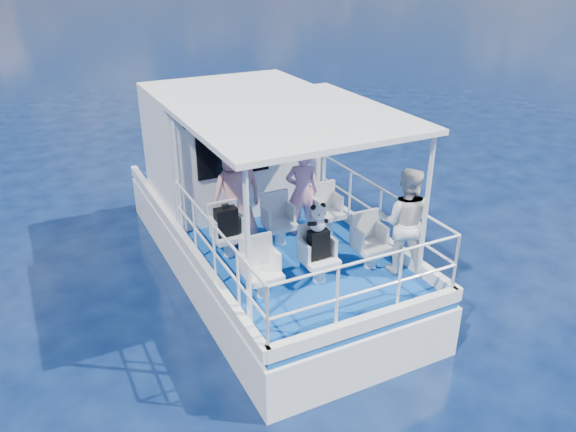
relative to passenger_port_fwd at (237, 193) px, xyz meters
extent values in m
plane|color=black|center=(0.59, -0.56, -1.77)|extent=(2000.00, 2000.00, 0.00)
cube|color=white|center=(0.59, 0.44, -1.77)|extent=(3.00, 7.00, 1.60)
cube|color=#0B419B|center=(0.59, 0.44, -0.92)|extent=(2.90, 6.90, 0.10)
cube|color=white|center=(0.59, 1.74, 0.23)|extent=(2.85, 2.00, 2.20)
cube|color=white|center=(0.59, -0.76, 1.37)|extent=(3.00, 3.20, 0.08)
cylinder|color=white|center=(-0.76, -2.26, 0.23)|extent=(0.07, 0.07, 2.20)
cylinder|color=white|center=(1.94, -2.26, 0.23)|extent=(0.07, 0.07, 2.20)
cylinder|color=white|center=(-0.76, 0.64, 0.23)|extent=(0.07, 0.07, 2.20)
cylinder|color=white|center=(1.94, 0.64, 0.23)|extent=(0.07, 0.07, 2.20)
cube|color=silver|center=(-0.31, -0.36, -0.68)|extent=(0.48, 0.46, 0.38)
cube|color=silver|center=(0.59, -0.36, -0.68)|extent=(0.48, 0.46, 0.38)
cube|color=silver|center=(1.49, -0.36, -0.68)|extent=(0.48, 0.46, 0.38)
cube|color=silver|center=(-0.31, -1.66, -0.68)|extent=(0.48, 0.46, 0.38)
cube|color=silver|center=(0.59, -1.66, -0.68)|extent=(0.48, 0.46, 0.38)
cube|color=silver|center=(1.49, -1.66, -0.68)|extent=(0.48, 0.46, 0.38)
imported|color=#CE8589|center=(0.00, 0.00, 0.00)|extent=(0.68, 0.50, 1.74)
imported|color=pink|center=(1.09, -0.20, -0.10)|extent=(0.66, 0.55, 1.53)
imported|color=white|center=(1.84, -1.96, -0.05)|extent=(1.01, 0.99, 1.64)
cube|color=black|center=(-0.34, -0.38, -0.27)|extent=(0.34, 0.19, 0.45)
cube|color=black|center=(0.58, -1.65, -0.27)|extent=(0.29, 0.16, 0.44)
cube|color=black|center=(-0.34, -0.37, -0.01)|extent=(0.11, 0.06, 0.06)
camera|label=1|loc=(-2.97, -7.77, 3.52)|focal=35.00mm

